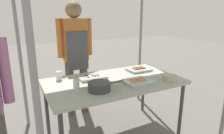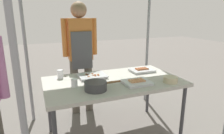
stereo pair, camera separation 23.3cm
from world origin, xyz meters
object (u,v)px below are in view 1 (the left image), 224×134
(tray_meat_skewers, at_px, (92,77))
(condiment_bowl, at_px, (170,78))
(tray_pork_links, at_px, (139,69))
(vendor_woman, at_px, (76,50))
(cooking_wok, at_px, (99,86))
(drink_cup_near_edge, at_px, (76,84))
(drink_cup_by_wok, at_px, (59,76))
(tray_grilled_sausages, at_px, (138,81))
(stall_table, at_px, (114,84))

(tray_meat_skewers, bearing_deg, condiment_bowl, -32.98)
(tray_pork_links, height_order, vendor_woman, vendor_woman)
(cooking_wok, height_order, drink_cup_near_edge, cooking_wok)
(drink_cup_by_wok, distance_m, vendor_woman, 0.65)
(tray_grilled_sausages, distance_m, tray_meat_skewers, 0.57)
(drink_cup_near_edge, relative_size, drink_cup_by_wok, 0.82)
(drink_cup_near_edge, bearing_deg, cooking_wok, -44.60)
(stall_table, relative_size, tray_pork_links, 5.05)
(stall_table, relative_size, vendor_woman, 0.95)
(tray_grilled_sausages, relative_size, tray_pork_links, 0.97)
(stall_table, xyz_separation_m, tray_grilled_sausages, (0.19, -0.22, 0.07))
(drink_cup_near_edge, height_order, drink_cup_by_wok, drink_cup_by_wok)
(tray_pork_links, distance_m, vendor_woman, 0.96)
(stall_table, xyz_separation_m, tray_meat_skewers, (-0.20, 0.19, 0.07))
(stall_table, relative_size, tray_meat_skewers, 4.76)
(stall_table, xyz_separation_m, drink_cup_near_edge, (-0.48, -0.04, 0.10))
(cooking_wok, bearing_deg, drink_cup_near_edge, 135.40)
(tray_pork_links, distance_m, drink_cup_by_wok, 1.08)
(stall_table, xyz_separation_m, tray_pork_links, (0.50, 0.19, 0.07))
(tray_pork_links, height_order, drink_cup_near_edge, drink_cup_near_edge)
(cooking_wok, distance_m, drink_cup_near_edge, 0.26)
(tray_grilled_sausages, xyz_separation_m, condiment_bowl, (0.39, -0.10, 0.01))
(stall_table, bearing_deg, tray_grilled_sausages, -48.37)
(tray_meat_skewers, xyz_separation_m, cooking_wok, (-0.09, -0.42, 0.03))
(cooking_wok, bearing_deg, tray_grilled_sausages, 0.61)
(tray_grilled_sausages, relative_size, drink_cup_near_edge, 3.57)
(tray_grilled_sausages, height_order, cooking_wok, cooking_wok)
(tray_meat_skewers, distance_m, cooking_wok, 0.43)
(tray_pork_links, bearing_deg, cooking_wok, -152.20)
(tray_pork_links, height_order, cooking_wok, cooking_wok)
(tray_grilled_sausages, distance_m, cooking_wok, 0.48)
(cooking_wok, relative_size, vendor_woman, 0.23)
(tray_grilled_sausages, relative_size, vendor_woman, 0.18)
(tray_meat_skewers, xyz_separation_m, vendor_woman, (-0.00, 0.61, 0.24))
(vendor_woman, bearing_deg, tray_meat_skewers, 90.19)
(tray_meat_skewers, relative_size, condiment_bowl, 2.06)
(stall_table, bearing_deg, tray_pork_links, 21.03)
(tray_meat_skewers, distance_m, vendor_woman, 0.66)
(cooking_wok, xyz_separation_m, drink_cup_near_edge, (-0.19, 0.18, -0.01))
(tray_pork_links, bearing_deg, condiment_bowl, -80.74)
(tray_meat_skewers, relative_size, vendor_woman, 0.20)
(condiment_bowl, xyz_separation_m, drink_cup_near_edge, (-1.06, 0.28, 0.01))
(stall_table, distance_m, vendor_woman, 0.89)
(tray_meat_skewers, height_order, condiment_bowl, condiment_bowl)
(tray_pork_links, distance_m, drink_cup_near_edge, 1.00)
(condiment_bowl, bearing_deg, drink_cup_by_wok, 151.57)
(tray_meat_skewers, distance_m, condiment_bowl, 0.93)
(stall_table, relative_size, drink_cup_by_wok, 15.32)
(cooking_wok, xyz_separation_m, vendor_woman, (0.08, 1.03, 0.21))
(drink_cup_near_edge, distance_m, vendor_woman, 0.91)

